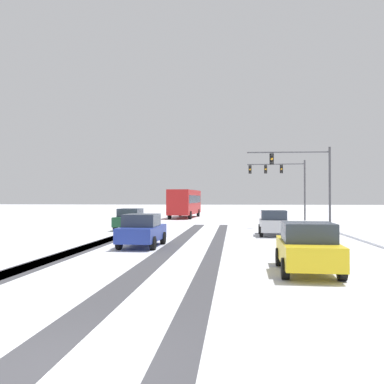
{
  "coord_description": "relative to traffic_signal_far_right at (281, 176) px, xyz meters",
  "views": [
    {
      "loc": [
        2.66,
        -5.79,
        2.4
      ],
      "look_at": [
        0.0,
        21.87,
        2.8
      ],
      "focal_mm": 40.12,
      "sensor_mm": 36.0,
      "label": 1
    }
  ],
  "objects": [
    {
      "name": "ground_plane",
      "position": [
        -7.87,
        -41.39,
        -4.8
      ],
      "size": [
        300.0,
        300.0,
        0.0
      ],
      "primitive_type": "plane",
      "color": "silver"
    },
    {
      "name": "wheel_track_left_lane",
      "position": [
        -12.21,
        -25.77,
        -4.79
      ],
      "size": [
        1.18,
        34.36,
        0.01
      ],
      "primitive_type": "cube",
      "color": "#424247",
      "rests_on": "ground"
    },
    {
      "name": "wheel_track_right_lane",
      "position": [
        -6.05,
        -25.77,
        -4.79
      ],
      "size": [
        0.71,
        34.36,
        0.01
      ],
      "primitive_type": "cube",
      "color": "#424247",
      "rests_on": "ground"
    },
    {
      "name": "wheel_track_center",
      "position": [
        -12.43,
        -25.77,
        -4.79
      ],
      "size": [
        0.95,
        34.36,
        0.01
      ],
      "primitive_type": "cube",
      "color": "#424247",
      "rests_on": "ground"
    },
    {
      "name": "wheel_track_oncoming",
      "position": [
        -8.22,
        -25.77,
        -4.79
      ],
      "size": [
        0.92,
        34.36,
        0.01
      ],
      "primitive_type": "cube",
      "color": "#424247",
      "rests_on": "ground"
    },
    {
      "name": "traffic_signal_far_right",
      "position": [
        0.0,
        0.0,
        0.0
      ],
      "size": [
        6.23,
        0.63,
        6.5
      ],
      "color": "#47474C",
      "rests_on": "ground"
    },
    {
      "name": "traffic_signal_near_right",
      "position": [
        0.62,
        -12.2,
        -0.33
      ],
      "size": [
        6.64,
        0.43,
        6.5
      ],
      "color": "#47474C",
      "rests_on": "ground"
    },
    {
      "name": "car_dark_green_lead",
      "position": [
        -12.9,
        -15.46,
        -3.98
      ],
      "size": [
        1.95,
        4.16,
        1.62
      ],
      "color": "#194C2D",
      "rests_on": "ground"
    },
    {
      "name": "car_silver_second",
      "position": [
        -2.63,
        -19.24,
        -3.98
      ],
      "size": [
        1.93,
        4.15,
        1.62
      ],
      "color": "#B7BABF",
      "rests_on": "ground"
    },
    {
      "name": "car_blue_third",
      "position": [
        -9.68,
        -26.38,
        -3.98
      ],
      "size": [
        1.9,
        4.13,
        1.62
      ],
      "color": "#233899",
      "rests_on": "ground"
    },
    {
      "name": "car_yellow_cab_fourth",
      "position": [
        -2.83,
        -33.1,
        -3.98
      ],
      "size": [
        1.94,
        4.15,
        1.62
      ],
      "color": "yellow",
      "rests_on": "ground"
    },
    {
      "name": "bus_oncoming",
      "position": [
        -11.09,
        5.19,
        -2.8
      ],
      "size": [
        3.07,
        11.11,
        3.38
      ],
      "color": "#B21E1E",
      "rests_on": "ground"
    }
  ]
}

